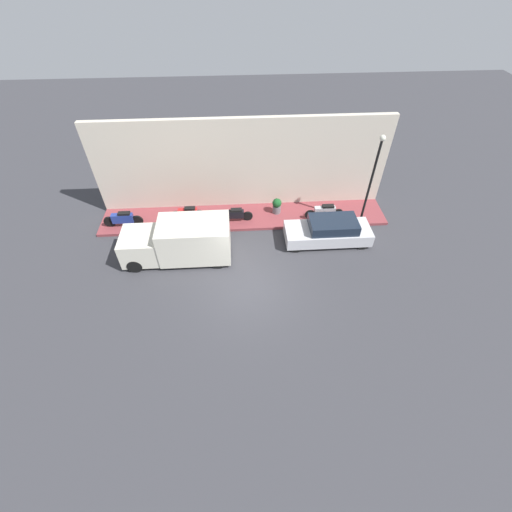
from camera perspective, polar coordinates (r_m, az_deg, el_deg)
ground_plane at (r=15.53m, az=-1.24°, el=-5.22°), size 60.00×60.00×0.00m
sidewalk at (r=19.15m, az=-1.98°, el=6.52°), size 2.23×15.54×0.15m
building_facade at (r=18.82m, az=-2.33°, el=14.87°), size 0.30×15.54×5.12m
parked_car at (r=17.71m, az=12.04°, el=4.08°), size 1.64×4.30×1.32m
delivery_van at (r=16.57m, az=-12.79°, el=2.45°), size 1.93×5.08×2.04m
motorcycle_black at (r=18.56m, az=-3.69°, el=6.93°), size 0.30×2.04×0.76m
motorcycle_blue at (r=19.44m, az=-21.30°, el=5.81°), size 0.30×2.06×0.87m
scooter_silver at (r=19.04m, az=11.39°, el=7.32°), size 0.30×2.10×0.84m
motorcycle_red at (r=18.78m, az=-11.23°, el=6.89°), size 0.30×1.89×0.91m
streetlamp at (r=17.92m, az=18.91°, el=12.84°), size 0.28×0.28×4.90m
potted_plant at (r=19.11m, az=3.49°, el=8.41°), size 0.51×0.51×0.89m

